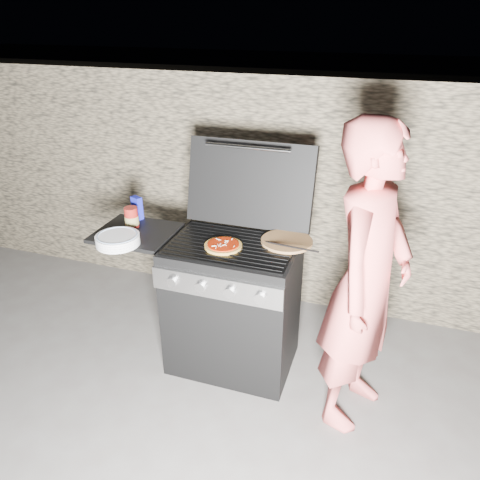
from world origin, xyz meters
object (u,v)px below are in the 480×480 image
(gas_grill, at_px, (198,299))
(sauce_jar, at_px, (132,217))
(person, at_px, (367,283))
(pizza_topped, at_px, (223,245))

(gas_grill, relative_size, sauce_jar, 9.70)
(gas_grill, height_order, person, person)
(gas_grill, relative_size, person, 0.75)
(pizza_topped, distance_m, sauce_jar, 0.69)
(gas_grill, bearing_deg, person, -8.47)
(pizza_topped, height_order, person, person)
(person, bearing_deg, pizza_topped, 99.89)
(pizza_topped, xyz_separation_m, sauce_jar, (-0.68, 0.10, 0.05))
(sauce_jar, bearing_deg, person, -7.78)
(sauce_jar, xyz_separation_m, person, (1.54, -0.21, -0.08))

